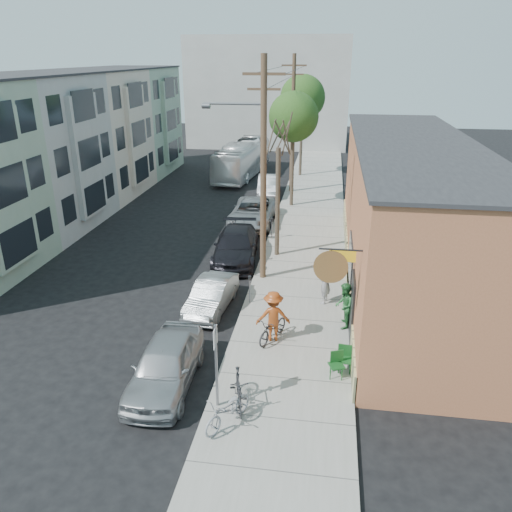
# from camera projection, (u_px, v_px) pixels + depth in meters

# --- Properties ---
(ground) EXTENTS (120.00, 120.00, 0.00)m
(ground) POSITION_uv_depth(u_px,v_px,m) (192.00, 315.00, 20.83)
(ground) COLOR black
(sidewalk) EXTENTS (4.50, 58.00, 0.15)m
(sidewalk) POSITION_uv_depth(u_px,v_px,m) (308.00, 232.00, 30.31)
(sidewalk) COLOR gray
(sidewalk) RESTS_ON ground
(cafe_building) EXTENTS (6.60, 20.20, 6.61)m
(cafe_building) POSITION_uv_depth(u_px,v_px,m) (407.00, 213.00, 22.95)
(cafe_building) COLOR #A6603D
(cafe_building) RESTS_ON ground
(apartment_row) EXTENTS (6.30, 32.00, 9.00)m
(apartment_row) POSITION_uv_depth(u_px,v_px,m) (73.00, 144.00, 33.57)
(apartment_row) COLOR #91A88E
(apartment_row) RESTS_ON ground
(end_cap_building) EXTENTS (18.00, 8.00, 12.00)m
(end_cap_building) POSITION_uv_depth(u_px,v_px,m) (269.00, 92.00, 57.33)
(end_cap_building) COLOR #A8A7A3
(end_cap_building) RESTS_ON ground
(sign_post) EXTENTS (0.07, 0.45, 2.80)m
(sign_post) POSITION_uv_depth(u_px,v_px,m) (216.00, 358.00, 14.63)
(sign_post) COLOR slate
(sign_post) RESTS_ON sidewalk
(parking_meter_near) EXTENTS (0.14, 0.14, 1.24)m
(parking_meter_near) POSITION_uv_depth(u_px,v_px,m) (250.00, 285.00, 21.25)
(parking_meter_near) COLOR slate
(parking_meter_near) RESTS_ON sidewalk
(parking_meter_far) EXTENTS (0.14, 0.14, 1.24)m
(parking_meter_far) POSITION_uv_depth(u_px,v_px,m) (272.00, 225.00, 28.68)
(parking_meter_far) COLOR slate
(parking_meter_far) RESTS_ON sidewalk
(utility_pole_near) EXTENTS (3.57, 0.28, 10.00)m
(utility_pole_near) POSITION_uv_depth(u_px,v_px,m) (262.00, 169.00, 22.06)
(utility_pole_near) COLOR #503A28
(utility_pole_near) RESTS_ON sidewalk
(utility_pole_far) EXTENTS (1.80, 0.28, 10.00)m
(utility_pole_far) POSITION_uv_depth(u_px,v_px,m) (293.00, 123.00, 37.09)
(utility_pole_far) COLOR #503A28
(utility_pole_far) RESTS_ON sidewalk
(tree_bare) EXTENTS (0.24, 0.24, 5.68)m
(tree_bare) POSITION_uv_depth(u_px,v_px,m) (278.00, 203.00, 25.65)
(tree_bare) COLOR #44392C
(tree_bare) RESTS_ON sidewalk
(tree_leafy_mid) EXTENTS (3.33, 3.33, 7.74)m
(tree_leafy_mid) POSITION_uv_depth(u_px,v_px,m) (294.00, 117.00, 33.17)
(tree_leafy_mid) COLOR #44392C
(tree_leafy_mid) RESTS_ON sidewalk
(tree_leafy_far) EXTENTS (3.77, 3.77, 8.45)m
(tree_leafy_far) POSITION_uv_depth(u_px,v_px,m) (303.00, 98.00, 41.74)
(tree_leafy_far) COLOR #44392C
(tree_leafy_far) RESTS_ON sidewalk
(patio_chair_a) EXTENTS (0.55, 0.55, 0.88)m
(patio_chair_a) POSITION_uv_depth(u_px,v_px,m) (345.00, 359.00, 16.76)
(patio_chair_a) COLOR #14481B
(patio_chair_a) RESTS_ON sidewalk
(patio_chair_b) EXTENTS (0.65, 0.65, 0.88)m
(patio_chair_b) POSITION_uv_depth(u_px,v_px,m) (336.00, 365.00, 16.44)
(patio_chair_b) COLOR #14481B
(patio_chair_b) RESTS_ON sidewalk
(patron_grey) EXTENTS (0.55, 0.75, 1.90)m
(patron_grey) POSITION_uv_depth(u_px,v_px,m) (325.00, 282.00, 21.20)
(patron_grey) COLOR gray
(patron_grey) RESTS_ON sidewalk
(patron_green) EXTENTS (0.80, 0.98, 1.86)m
(patron_green) POSITION_uv_depth(u_px,v_px,m) (344.00, 306.00, 19.29)
(patron_green) COLOR #2A6932
(patron_green) RESTS_ON sidewalk
(cyclist) EXTENTS (1.39, 0.97, 1.97)m
(cyclist) POSITION_uv_depth(u_px,v_px,m) (273.00, 316.00, 18.40)
(cyclist) COLOR #8C3A14
(cyclist) RESTS_ON sidewalk
(cyclist_bike) EXTENTS (1.34, 1.93, 0.96)m
(cyclist_bike) POSITION_uv_depth(u_px,v_px,m) (273.00, 328.00, 18.59)
(cyclist_bike) COLOR black
(cyclist_bike) RESTS_ON sidewalk
(parked_bike_a) EXTENTS (0.97, 1.93, 1.12)m
(parked_bike_a) POSITION_uv_depth(u_px,v_px,m) (239.00, 389.00, 15.07)
(parked_bike_a) COLOR black
(parked_bike_a) RESTS_ON sidewalk
(parked_bike_b) EXTENTS (1.52, 1.98, 1.00)m
(parked_bike_b) POSITION_uv_depth(u_px,v_px,m) (228.00, 410.00, 14.29)
(parked_bike_b) COLOR gray
(parked_bike_b) RESTS_ON sidewalk
(car_0) EXTENTS (1.99, 4.65, 1.57)m
(car_0) POSITION_uv_depth(u_px,v_px,m) (165.00, 365.00, 16.14)
(car_0) COLOR #9EA1A6
(car_0) RESTS_ON ground
(car_1) EXTENTS (1.71, 4.02, 1.29)m
(car_1) POSITION_uv_depth(u_px,v_px,m) (211.00, 295.00, 21.07)
(car_1) COLOR #95999C
(car_1) RESTS_ON ground
(car_2) EXTENTS (2.64, 5.55, 1.56)m
(car_2) POSITION_uv_depth(u_px,v_px,m) (236.00, 246.00, 26.12)
(car_2) COLOR black
(car_2) RESTS_ON ground
(car_3) EXTENTS (2.61, 5.63, 1.56)m
(car_3) POSITION_uv_depth(u_px,v_px,m) (252.00, 212.00, 31.62)
(car_3) COLOR gray
(car_3) RESTS_ON ground
(car_4) EXTENTS (1.97, 4.61, 1.48)m
(car_4) POSITION_uv_depth(u_px,v_px,m) (269.00, 186.00, 38.20)
(car_4) COLOR silver
(car_4) RESTS_ON ground
(bus) EXTENTS (3.48, 10.89, 2.98)m
(bus) POSITION_uv_depth(u_px,v_px,m) (242.00, 159.00, 43.92)
(bus) COLOR white
(bus) RESTS_ON ground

